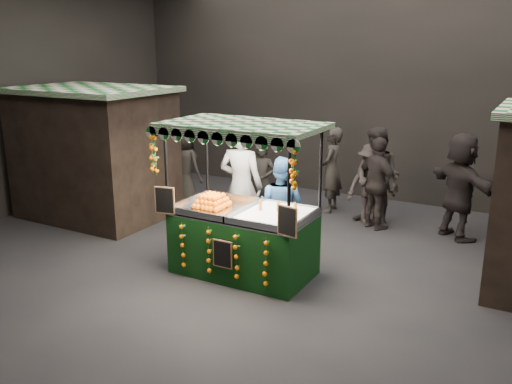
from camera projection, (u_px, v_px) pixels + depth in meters
The scene contains 13 objects.
ground at pixel (264, 274), 8.25m from camera, with size 12.00×12.00×0.00m, color black.
market_hall at pixel (265, 46), 7.36m from camera, with size 12.10×10.10×5.05m.
neighbour_stall_left at pixel (95, 152), 10.81m from camera, with size 3.00×2.20×2.60m.
juice_stall at pixel (243, 229), 8.10m from camera, with size 2.39×1.41×2.32m.
vendor_grey at pixel (241, 186), 9.22m from camera, with size 0.84×0.61×2.12m.
vendor_blue at pixel (282, 208), 8.72m from camera, with size 0.88×0.72×1.69m.
shopper_0 at pixel (262, 181), 10.81m from camera, with size 0.60×0.44×1.52m.
shopper_1 at pixel (377, 177), 10.28m from camera, with size 1.07×0.91×1.91m.
shopper_2 at pixel (377, 184), 10.10m from camera, with size 1.10×0.90×1.76m.
shopper_3 at pixel (371, 184), 10.46m from camera, with size 1.13×1.14×1.58m.
shopper_4 at pixel (184, 167), 11.61m from camera, with size 0.86×0.59×1.70m.
shopper_5 at pixel (460, 186), 9.59m from camera, with size 1.73×1.59×1.92m.
shopper_6 at pixel (331, 170), 11.17m from camera, with size 0.48×0.68×1.78m.
Camera 1 is at (3.59, -6.73, 3.40)m, focal length 37.88 mm.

